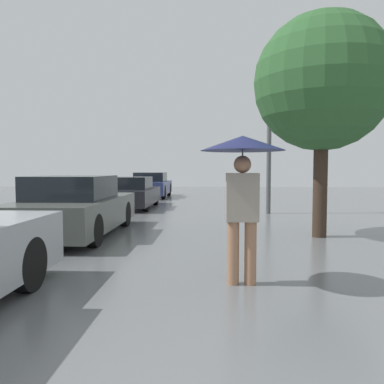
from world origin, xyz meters
TOP-DOWN VIEW (x-y plane):
  - pedestrian at (0.07, 4.01)m, footprint 1.04×1.04m
  - parked_car_second at (-3.25, 7.38)m, footprint 1.77×4.12m
  - parked_car_third at (-3.33, 13.19)m, footprint 1.88×3.89m
  - parked_car_farthest at (-3.29, 18.54)m, footprint 1.73×4.09m
  - tree at (2.02, 7.39)m, footprint 2.84×2.84m
  - street_lamp at (1.61, 11.61)m, footprint 0.38×0.38m

SIDE VIEW (x-z plane):
  - parked_car_third at x=-3.33m, z-range -0.04..1.12m
  - parked_car_second at x=-3.25m, z-range -0.05..1.25m
  - parked_car_farthest at x=-3.29m, z-range -0.03..1.24m
  - pedestrian at x=0.07m, z-range 0.54..2.39m
  - street_lamp at x=1.61m, z-range 0.71..5.53m
  - tree at x=2.02m, z-range 0.89..5.56m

